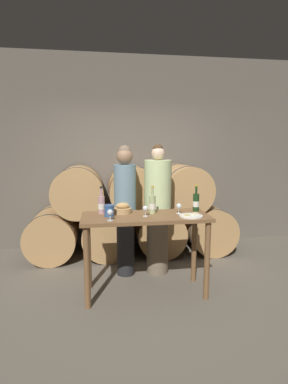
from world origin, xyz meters
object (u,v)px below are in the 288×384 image
object	(u,v)px
wine_glass_left	(145,209)
wine_bottle_red	(196,202)
wine_bottle_white	(152,204)
tasting_table	(146,229)
blue_crock	(109,210)
cheese_plate	(191,216)
wine_bottle_rose	(101,205)
person_right	(158,209)
bread_basket	(123,209)
wine_glass_center	(179,206)
person_left	(125,208)
wine_glass_far_left	(110,213)

from	to	relation	value
wine_glass_left	wine_bottle_red	bearing A→B (deg)	15.55
wine_bottle_white	tasting_table	bearing A→B (deg)	-142.30
blue_crock	cheese_plate	xyz separation A→B (m)	(0.90, -0.14, -0.06)
wine_bottle_rose	wine_bottle_white	bearing A→B (deg)	-8.72
person_right	wine_bottle_white	world-z (taller)	person_right
wine_bottle_white	bread_basket	world-z (taller)	wine_bottle_white
blue_crock	wine_glass_center	xyz separation A→B (m)	(0.81, 0.02, 0.01)
wine_bottle_white	cheese_plate	size ratio (longest dim) A/B	1.25
wine_bottle_red	blue_crock	size ratio (longest dim) A/B	2.47
tasting_table	wine_glass_left	bearing A→B (deg)	-100.45
person_left	blue_crock	bearing A→B (deg)	-111.79
tasting_table	wine_glass_left	size ratio (longest dim) A/B	11.98
wine_bottle_rose	blue_crock	distance (m)	0.18
wine_bottle_red	wine_bottle_white	bearing A→B (deg)	-173.74
wine_bottle_red	wine_glass_center	size ratio (longest dim) A/B	2.69
wine_bottle_red	blue_crock	bearing A→B (deg)	-173.25
person_right	wine_bottle_red	bearing A→B (deg)	-49.06
wine_bottle_rose	cheese_plate	size ratio (longest dim) A/B	1.22
wine_bottle_white	cheese_plate	xyz separation A→B (m)	(0.40, -0.21, -0.10)
wine_bottle_white	wine_glass_far_left	bearing A→B (deg)	-153.11
wine_glass_left	wine_glass_center	xyz separation A→B (m)	(0.41, 0.08, 0.00)
tasting_table	blue_crock	bearing A→B (deg)	179.06
person_right	person_left	bearing A→B (deg)	179.95
wine_bottle_red	wine_bottle_rose	xyz separation A→B (m)	(-1.13, 0.03, -0.00)
wine_bottle_white	wine_bottle_rose	size ratio (longest dim) A/B	1.02
blue_crock	wine_glass_left	bearing A→B (deg)	-7.94
wine_bottle_white	wine_bottle_rose	bearing A→B (deg)	171.28
blue_crock	wine_glass_far_left	xyz separation A→B (m)	(0.00, -0.19, 0.01)
wine_bottle_white	wine_glass_left	world-z (taller)	wine_bottle_white
person_left	wine_bottle_white	size ratio (longest dim) A/B	5.30
person_left	wine_bottle_white	bearing A→B (deg)	-61.29
wine_bottle_red	bread_basket	world-z (taller)	wine_bottle_red
wine_bottle_rose	wine_glass_center	distance (m)	0.90
bread_basket	wine_glass_left	size ratio (longest dim) A/B	1.73
blue_crock	person_left	bearing A→B (deg)	68.21
person_left	wine_bottle_red	distance (m)	0.94
wine_bottle_red	blue_crock	xyz separation A→B (m)	(-1.05, -0.12, -0.04)
person_left	wine_bottle_white	world-z (taller)	person_left
wine_glass_far_left	wine_glass_center	distance (m)	0.83
wine_bottle_red	cheese_plate	world-z (taller)	wine_bottle_red
wine_bottle_red	wine_glass_left	xyz separation A→B (m)	(-0.65, -0.18, -0.02)
person_right	wine_glass_far_left	xyz separation A→B (m)	(-0.66, -0.75, 0.14)
wine_bottle_red	bread_basket	size ratio (longest dim) A/B	1.56
wine_bottle_rose	wine_glass_left	bearing A→B (deg)	-23.40
wine_bottle_white	cheese_plate	bearing A→B (deg)	-27.09
tasting_table	bread_basket	world-z (taller)	bread_basket
wine_bottle_white	wine_glass_far_left	size ratio (longest dim) A/B	2.71
wine_bottle_rose	blue_crock	world-z (taller)	wine_bottle_rose
wine_bottle_white	cheese_plate	distance (m)	0.46
cheese_plate	wine_bottle_rose	bearing A→B (deg)	163.34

